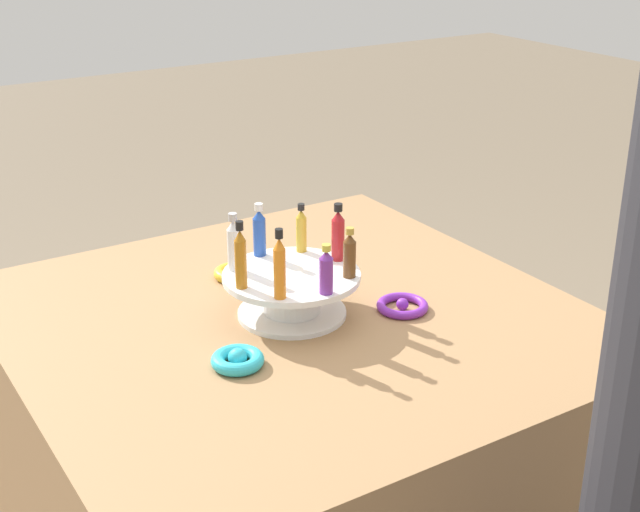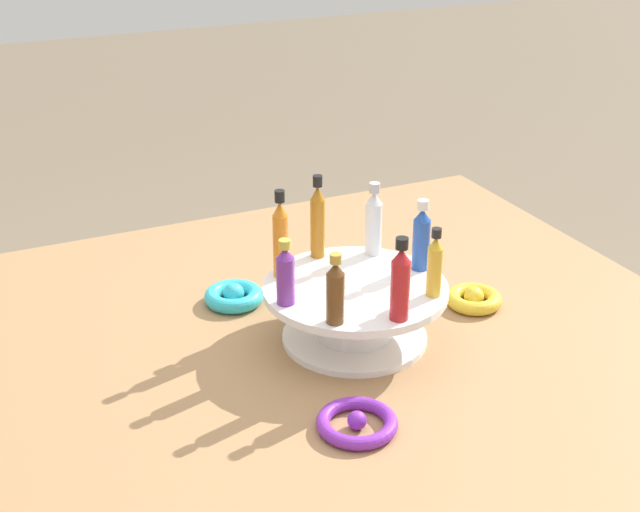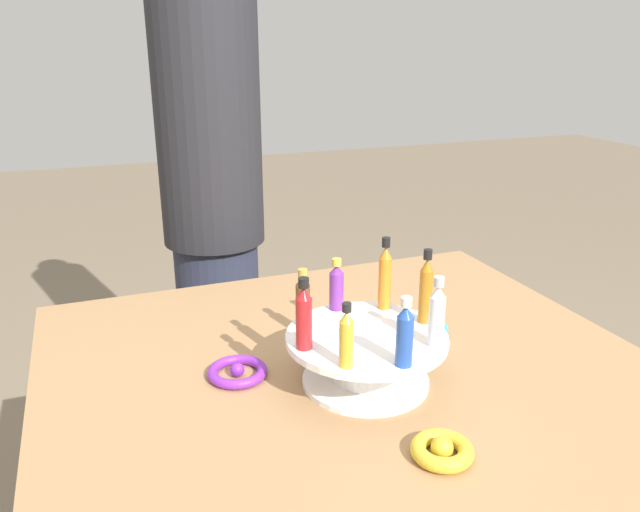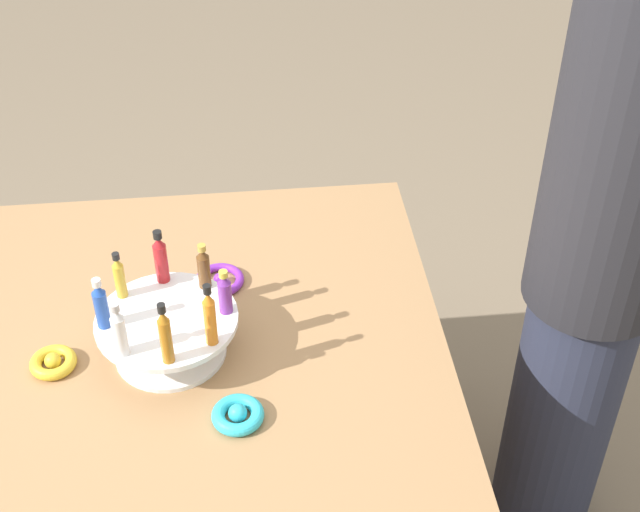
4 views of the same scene
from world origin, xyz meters
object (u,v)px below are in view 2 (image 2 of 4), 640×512
Objects in this scene: ribbon_bow_gold at (474,299)px; bottle_orange at (280,237)px; bottle_gold at (435,265)px; bottle_blue at (421,238)px; bottle_brown at (335,291)px; ribbon_bow_teal at (234,296)px; ribbon_bow_purple at (357,423)px; bottle_clear at (374,222)px; display_stand at (355,309)px; bottle_amber at (318,220)px; bottle_red at (400,282)px; bottle_purple at (285,274)px.

bottle_orange is at bearing -100.90° from ribbon_bow_gold.
bottle_gold is (0.15, 0.17, -0.01)m from bottle_orange.
bottle_blue is at bearing 161.63° from bottle_gold.
ribbon_bow_teal is at bearing -169.59° from bottle_brown.
bottle_clear is at bearing 148.90° from ribbon_bow_purple.
display_stand is 2.63× the size of bottle_gold.
bottle_clear is at bearing 139.13° from display_stand.
bottle_amber is 1.20× the size of bottle_blue.
bottle_red reaches higher than bottle_blue.
bottle_amber reaches higher than bottle_brown.
ribbon_bow_teal is at bearing -116.50° from bottle_clear.
display_stand is at bearing -85.87° from bottle_blue.
bottle_gold is at bearing 39.01° from ribbon_bow_teal.
display_stand is 0.23m from ribbon_bow_teal.
display_stand is at bearing -40.87° from bottle_clear.
bottle_gold is (-0.01, 0.16, 0.00)m from bottle_brown.
ribbon_bow_gold is at bearing 108.80° from bottle_brown.
bottle_clear is at bearing -115.63° from ribbon_bow_gold.
bottle_blue is at bearing 71.63° from bottle_orange.
bottle_gold is (0.07, 0.20, 0.00)m from bottle_purple.
ribbon_bow_teal is 0.39m from ribbon_bow_gold.
bottle_red is 1.02× the size of bottle_clear.
bottle_clear is at bearing 116.63° from bottle_purple.
bottle_clear reaches higher than ribbon_bow_gold.
bottle_amber is at bearing 163.99° from ribbon_bow_purple.
bottle_purple reaches higher than ribbon_bow_purple.
ribbon_bow_purple is at bearing 4.55° from bottle_purple.
bottle_clear is (-0.16, -0.01, 0.01)m from bottle_gold.
bottle_brown is 0.34m from ribbon_bow_gold.
bottle_blue is 0.32m from ribbon_bow_teal.
bottle_blue is at bearing -86.41° from ribbon_bow_gold.
bottle_clear is at bearing -175.87° from bottle_gold.
ribbon_bow_teal is at bearing -126.66° from bottle_blue.
ribbon_bow_purple is (0.13, -0.18, -0.13)m from bottle_gold.
bottle_orange is 1.51× the size of ribbon_bow_gold.
bottle_blue is (-0.02, 0.23, 0.01)m from bottle_purple.
bottle_gold is 0.36m from ribbon_bow_teal.
ribbon_bow_gold is (0.07, 0.15, -0.13)m from bottle_clear.
bottle_purple is 0.87× the size of bottle_blue.
bottle_blue is 1.24× the size of ribbon_bow_gold.
bottle_brown is at bearing -71.20° from ribbon_bow_gold.
bottle_blue is at bearing 26.63° from bottle_clear.
display_stand is 2.45× the size of bottle_blue.
bottle_purple is at bearing -63.37° from bottle_clear.
bottle_red is at bearing -59.04° from ribbon_bow_gold.
bottle_brown reaches higher than ribbon_bow_teal.
bottle_brown is at bearing -108.37° from bottle_red.
bottle_gold reaches higher than bottle_brown.
bottle_red is 1.14× the size of ribbon_bow_purple.
bottle_purple is 0.23m from bottle_blue.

